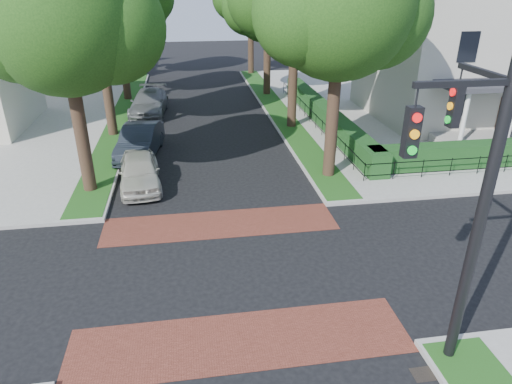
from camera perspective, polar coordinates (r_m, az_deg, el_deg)
ground at (r=15.19m, az=-3.43°, el=-9.85°), size 120.00×120.00×0.00m
sidewalk_ne at (r=38.49m, az=24.11°, el=10.10°), size 30.00×30.00×0.15m
crosswalk_far at (r=17.90m, az=-4.45°, el=-3.99°), size 9.00×2.20×0.01m
crosswalk_near at (r=12.71m, az=-1.93°, el=-18.08°), size 9.00×2.20×0.01m
storm_drain at (r=12.61m, az=20.41°, el=-20.54°), size 0.65×0.45×0.01m
grass_strip_ne at (r=33.26m, az=2.67°, el=10.30°), size 1.60×29.80×0.02m
grass_strip_nw at (r=32.93m, az=-16.34°, el=9.16°), size 1.60×29.80×0.02m
tree_right_near at (r=20.75m, az=10.59°, el=21.83°), size 7.75×6.67×10.66m
tree_right_far at (r=37.25m, az=1.56°, el=22.44°), size 7.25×6.23×9.74m
tree_left_near at (r=20.16m, az=-22.67°, el=19.31°), size 7.50×6.45×10.20m
tree_left_far at (r=36.91m, az=-16.85°, el=21.78°), size 7.00×6.02×9.86m
hedge_main_road at (r=29.83m, az=8.65°, el=9.46°), size 1.00×18.00×1.20m
fence_main_road at (r=29.65m, az=7.13°, el=9.15°), size 0.06×18.00×0.90m
house_victorian at (r=33.94m, az=25.72°, el=18.37°), size 13.00×13.05×12.48m
house_left_far at (r=46.84m, az=-28.25°, el=17.95°), size 10.00×9.00×10.14m
traffic_signal at (r=10.71m, az=25.49°, el=0.61°), size 2.17×2.00×8.00m
parked_car_front at (r=21.39m, az=-14.36°, el=2.54°), size 2.22×4.57×1.50m
parked_car_middle at (r=25.23m, az=-14.31°, el=6.20°), size 2.43×5.19×1.65m
parked_car_rear at (r=33.19m, az=-13.24°, el=10.81°), size 2.74×5.80×1.63m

